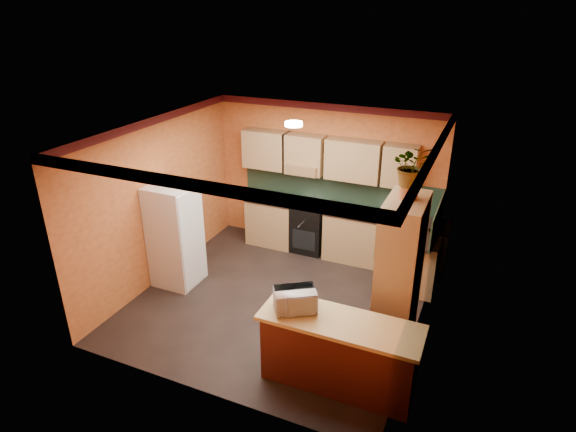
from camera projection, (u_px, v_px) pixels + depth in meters
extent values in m
plane|color=black|center=(278.00, 301.00, 7.52)|extent=(4.20, 4.20, 0.00)
cube|color=white|center=(276.00, 131.00, 6.42)|extent=(4.20, 4.20, 0.04)
cube|color=#D37238|center=(325.00, 178.00, 8.72)|extent=(4.20, 0.04, 2.70)
cube|color=#D37238|center=(196.00, 297.00, 5.21)|extent=(4.20, 0.04, 2.70)
cube|color=#D37238|center=(159.00, 200.00, 7.73)|extent=(0.04, 4.20, 2.70)
cube|color=#D37238|center=(425.00, 250.00, 6.20)|extent=(0.04, 4.20, 2.70)
cube|color=#1C3322|center=(338.00, 188.00, 8.69)|extent=(3.70, 0.02, 0.53)
cube|color=#1C3322|center=(437.00, 220.00, 7.44)|extent=(0.02, 1.40, 0.53)
cube|color=#A77F58|center=(328.00, 157.00, 8.36)|extent=(3.10, 0.34, 0.70)
cylinder|color=white|center=(294.00, 124.00, 6.93)|extent=(0.26, 0.26, 0.06)
cube|color=#A77F58|center=(342.00, 234.00, 8.68)|extent=(3.65, 0.60, 0.88)
cube|color=black|center=(343.00, 210.00, 8.49)|extent=(3.65, 0.62, 0.04)
cube|color=black|center=(310.00, 227.00, 8.90)|extent=(0.58, 0.58, 0.91)
cube|color=silver|center=(387.00, 216.00, 8.19)|extent=(0.48, 0.40, 0.03)
cube|color=#A77F58|center=(411.00, 264.00, 7.69)|extent=(0.60, 0.80, 0.88)
cube|color=black|center=(414.00, 238.00, 7.50)|extent=(0.62, 0.80, 0.04)
cube|color=white|center=(175.00, 235.00, 7.71)|extent=(0.68, 0.66, 1.70)
cube|color=#A77F58|center=(399.00, 275.00, 6.20)|extent=(0.48, 0.90, 2.10)
cylinder|color=brown|center=(409.00, 192.00, 5.78)|extent=(0.22, 0.22, 0.16)
imported|color=#A77F58|center=(412.00, 166.00, 5.64)|extent=(0.58, 0.55, 0.51)
cube|color=#541C13|center=(338.00, 355.00, 5.71)|extent=(1.80, 0.55, 0.88)
cube|color=#DDB76B|center=(340.00, 323.00, 5.52)|extent=(1.90, 0.65, 0.05)
imported|color=white|center=(295.00, 300.00, 5.66)|extent=(0.59, 0.54, 0.27)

